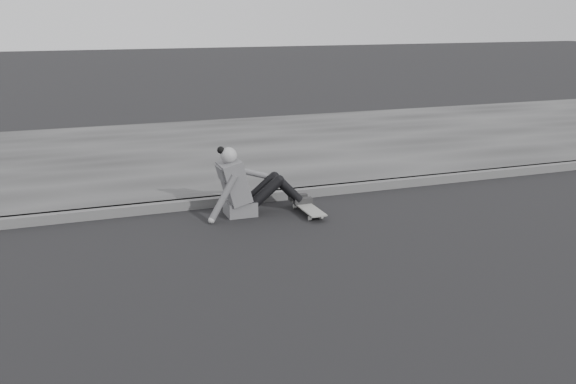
% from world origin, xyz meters
% --- Properties ---
extents(ground, '(80.00, 80.00, 0.00)m').
position_xyz_m(ground, '(0.00, 0.00, 0.00)').
color(ground, black).
rests_on(ground, ground).
extents(curb, '(24.00, 0.16, 0.12)m').
position_xyz_m(curb, '(0.00, 2.58, 0.06)').
color(curb, '#4E4E4E').
rests_on(curb, ground).
extents(sidewalk, '(24.00, 6.00, 0.12)m').
position_xyz_m(sidewalk, '(0.00, 5.60, 0.06)').
color(sidewalk, '#363636').
rests_on(sidewalk, ground).
extents(skateboard, '(0.20, 0.78, 0.09)m').
position_xyz_m(skateboard, '(0.12, 1.86, 0.07)').
color(skateboard, '#A5A5A0').
rests_on(skateboard, ground).
extents(seated_woman, '(1.38, 0.46, 0.88)m').
position_xyz_m(seated_woman, '(-0.62, 2.11, 0.36)').
color(seated_woman, '#525254').
rests_on(seated_woman, ground).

